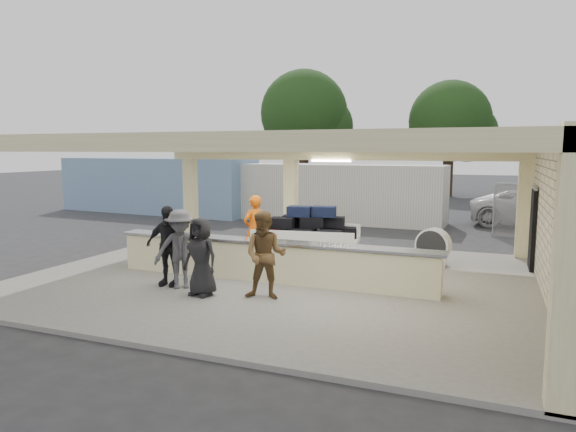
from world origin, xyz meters
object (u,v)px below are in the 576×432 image
at_px(container_white, 313,192).
at_px(drum_fan, 433,246).
at_px(baggage_handler, 254,230).
at_px(car_white_a, 542,209).
at_px(passenger_b, 168,246).
at_px(passenger_c, 180,249).
at_px(car_dark, 549,207).
at_px(luggage_cart, 307,233).
at_px(container_blue, 156,185).
at_px(passenger_a, 265,255).
at_px(baggage_counter, 269,261).
at_px(passenger_d, 201,256).

bearing_deg(container_white, drum_fan, -50.70).
height_order(baggage_handler, car_white_a, baggage_handler).
relative_size(passenger_b, passenger_c, 1.03).
bearing_deg(car_dark, baggage_handler, 154.65).
height_order(luggage_cart, container_blue, container_blue).
bearing_deg(passenger_a, car_dark, 56.50).
relative_size(baggage_counter, container_white, 0.69).
relative_size(baggage_counter, car_white_a, 1.49).
height_order(luggage_cart, car_white_a, luggage_cart).
bearing_deg(passenger_b, baggage_handler, 66.25).
height_order(drum_fan, passenger_c, passenger_c).
distance_m(luggage_cart, car_dark, 14.65).
bearing_deg(container_white, passenger_b, -84.24).
height_order(baggage_handler, container_blue, container_blue).
bearing_deg(passenger_c, car_white_a, 23.17).
bearing_deg(baggage_handler, passenger_b, 8.55).
height_order(luggage_cart, passenger_c, passenger_c).
bearing_deg(passenger_c, passenger_d, -59.74).
relative_size(luggage_cart, passenger_a, 1.59).
relative_size(drum_fan, container_blue, 0.10).
height_order(baggage_counter, passenger_c, passenger_c).
xyz_separation_m(luggage_cart, passenger_a, (0.32, -3.47, 0.06)).
bearing_deg(passenger_d, baggage_handler, 104.32).
bearing_deg(drum_fan, passenger_c, -122.53).
relative_size(container_white, container_blue, 1.11).
distance_m(baggage_counter, baggage_handler, 1.94).
xyz_separation_m(luggage_cart, passenger_c, (-1.82, -3.41, 0.03)).
xyz_separation_m(baggage_counter, passenger_c, (-1.61, -1.35, 0.42)).
xyz_separation_m(passenger_c, car_white_a, (8.52, 14.00, -0.21)).
bearing_deg(passenger_d, car_dark, 73.41).
bearing_deg(baggage_counter, luggage_cart, 84.20).
distance_m(passenger_c, passenger_d, 0.81).
height_order(baggage_handler, car_dark, baggage_handler).
xyz_separation_m(luggage_cart, container_white, (-3.02, 9.34, 0.32)).
height_order(drum_fan, passenger_a, passenger_a).
height_order(passenger_b, container_blue, container_blue).
height_order(passenger_a, passenger_b, same).
distance_m(baggage_counter, passenger_a, 1.57).
relative_size(passenger_a, passenger_c, 1.03).
distance_m(passenger_d, car_white_a, 16.31).
bearing_deg(luggage_cart, passenger_d, -114.39).
height_order(luggage_cart, drum_fan, luggage_cart).
xyz_separation_m(drum_fan, passenger_b, (-5.51, -4.32, 0.38)).
distance_m(baggage_counter, container_blue, 15.96).
relative_size(baggage_handler, passenger_c, 1.06).
bearing_deg(passenger_a, container_blue, 122.52).
xyz_separation_m(drum_fan, passenger_c, (-5.10, -4.43, 0.35)).
distance_m(passenger_a, car_white_a, 15.44).
bearing_deg(drum_fan, baggage_handler, -144.81).
height_order(car_white_a, container_blue, container_blue).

